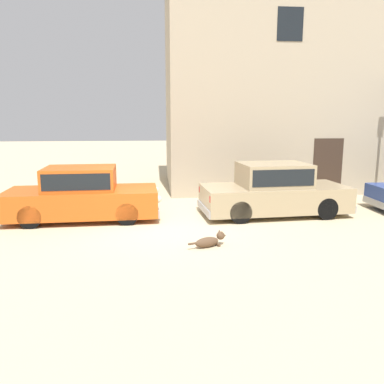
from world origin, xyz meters
name	(u,v)px	position (x,y,z in m)	size (l,w,h in m)	color
ground_plane	(156,228)	(0.00, 0.00, 0.00)	(80.00, 80.00, 0.00)	#CCB78E
parked_sedan_nearest	(82,194)	(-2.06, 1.09, 0.73)	(4.35, 1.89, 1.49)	#D15619
parked_sedan_second	(274,190)	(3.46, 1.13, 0.75)	(4.45, 2.08, 1.53)	tan
apartment_block	(360,80)	(8.71, 6.56, 4.40)	(16.31, 5.58, 8.81)	tan
stray_dog_spotted	(210,241)	(1.19, -1.63, 0.14)	(0.92, 0.45, 0.34)	brown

